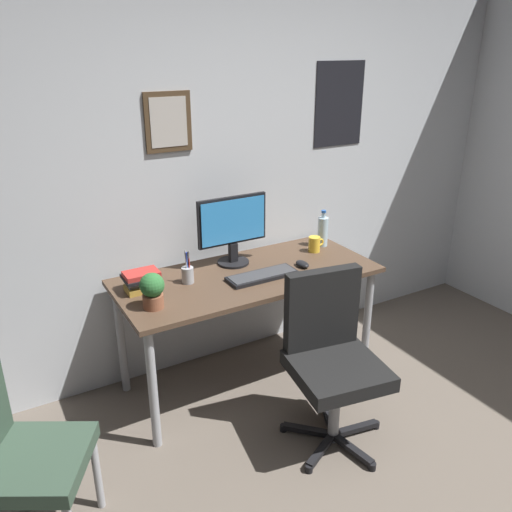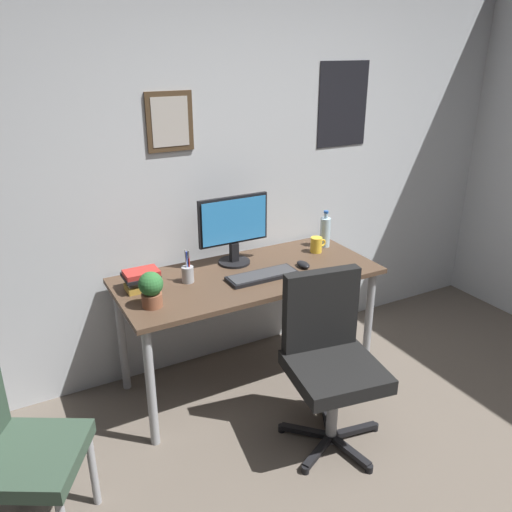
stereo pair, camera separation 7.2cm
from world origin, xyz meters
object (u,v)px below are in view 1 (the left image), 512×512
(potted_plant, at_px, (152,289))
(monitor, at_px, (232,227))
(side_chair, at_px, (16,451))
(coffee_mug_near, at_px, (315,244))
(book_stack_left, at_px, (141,280))
(water_bottle, at_px, (323,231))
(office_chair, at_px, (331,351))
(computer_mouse, at_px, (302,264))
(keyboard, at_px, (262,276))
(pen_cup, at_px, (188,274))

(potted_plant, bearing_deg, monitor, 26.76)
(side_chair, relative_size, coffee_mug_near, 7.58)
(book_stack_left, bearing_deg, water_bottle, 2.59)
(office_chair, relative_size, coffee_mug_near, 8.22)
(potted_plant, distance_m, book_stack_left, 0.24)
(computer_mouse, height_order, book_stack_left, book_stack_left)
(coffee_mug_near, height_order, potted_plant, potted_plant)
(side_chair, bearing_deg, office_chair, -2.96)
(water_bottle, xyz_separation_m, coffee_mug_near, (-0.11, -0.06, -0.05))
(monitor, distance_m, potted_plant, 0.73)
(computer_mouse, relative_size, book_stack_left, 0.57)
(water_bottle, relative_size, potted_plant, 1.29)
(office_chair, distance_m, keyboard, 0.62)
(water_bottle, bearing_deg, potted_plant, -167.38)
(monitor, xyz_separation_m, pen_cup, (-0.36, -0.13, -0.19))
(side_chair, bearing_deg, computer_mouse, 15.98)
(potted_plant, distance_m, pen_cup, 0.34)
(computer_mouse, bearing_deg, monitor, 142.60)
(water_bottle, height_order, pen_cup, water_bottle)
(office_chair, bearing_deg, monitor, 99.32)
(keyboard, xyz_separation_m, coffee_mug_near, (0.52, 0.19, 0.04))
(keyboard, relative_size, pen_cup, 2.15)
(keyboard, relative_size, potted_plant, 2.21)
(monitor, bearing_deg, side_chair, -151.37)
(coffee_mug_near, bearing_deg, potted_plant, -169.09)
(office_chair, relative_size, computer_mouse, 8.64)
(pen_cup, bearing_deg, water_bottle, 5.46)
(side_chair, relative_size, keyboard, 2.03)
(side_chair, height_order, keyboard, side_chair)
(coffee_mug_near, height_order, book_stack_left, book_stack_left)
(side_chair, xyz_separation_m, monitor, (1.41, 0.77, 0.49))
(office_chair, bearing_deg, water_bottle, 56.77)
(office_chair, bearing_deg, coffee_mug_near, 60.62)
(coffee_mug_near, bearing_deg, computer_mouse, -141.29)
(keyboard, bearing_deg, coffee_mug_near, 20.27)
(office_chair, xyz_separation_m, monitor, (-0.14, 0.85, 0.47))
(keyboard, bearing_deg, computer_mouse, 3.12)
(computer_mouse, bearing_deg, book_stack_left, 169.63)
(coffee_mug_near, distance_m, book_stack_left, 1.19)
(side_chair, bearing_deg, potted_plant, 30.13)
(water_bottle, distance_m, book_stack_left, 1.31)
(potted_plant, bearing_deg, keyboard, 3.43)
(water_bottle, distance_m, potted_plant, 1.35)
(office_chair, distance_m, potted_plant, 1.00)
(monitor, relative_size, computer_mouse, 4.18)
(keyboard, distance_m, computer_mouse, 0.30)
(side_chair, distance_m, pen_cup, 1.27)
(monitor, distance_m, keyboard, 0.37)
(pen_cup, bearing_deg, potted_plant, -144.96)
(monitor, height_order, pen_cup, monitor)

